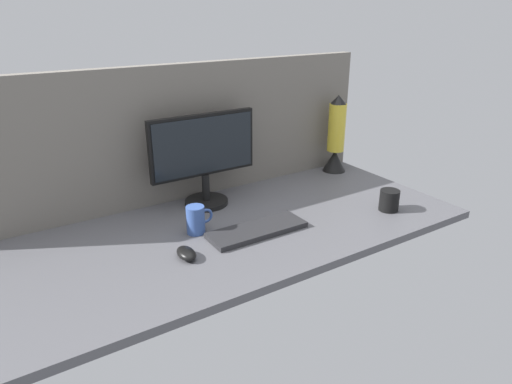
{
  "coord_description": "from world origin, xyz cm",
  "views": [
    {
      "loc": [
        -74.57,
        -135.52,
        77.12
      ],
      "look_at": [
        1.41,
        0.0,
        14.0
      ],
      "focal_mm": 32.2,
      "sensor_mm": 36.0,
      "label": 1
    }
  ],
  "objects_px": {
    "mug_black_travel": "(389,200)",
    "mouse": "(186,253)",
    "keyboard": "(257,230)",
    "lava_lamp": "(336,140)",
    "monitor": "(204,155)",
    "mug_ceramic_blue": "(196,219)"
  },
  "relations": [
    {
      "from": "mug_black_travel",
      "to": "mouse",
      "type": "bearing_deg",
      "value": 173.84
    },
    {
      "from": "keyboard",
      "to": "mug_black_travel",
      "type": "bearing_deg",
      "value": -11.83
    },
    {
      "from": "keyboard",
      "to": "lava_lamp",
      "type": "distance_m",
      "value": 0.8
    },
    {
      "from": "keyboard",
      "to": "mouse",
      "type": "xyz_separation_m",
      "value": [
        -0.3,
        -0.03,
        0.01
      ]
    },
    {
      "from": "mouse",
      "to": "mug_ceramic_blue",
      "type": "relative_size",
      "value": 0.92
    },
    {
      "from": "mouse",
      "to": "mug_black_travel",
      "type": "relative_size",
      "value": 1.12
    },
    {
      "from": "monitor",
      "to": "lava_lamp",
      "type": "distance_m",
      "value": 0.74
    },
    {
      "from": "mug_black_travel",
      "to": "lava_lamp",
      "type": "xyz_separation_m",
      "value": [
        0.14,
        0.49,
        0.12
      ]
    },
    {
      "from": "mouse",
      "to": "lava_lamp",
      "type": "xyz_separation_m",
      "value": [
        0.99,
        0.39,
        0.14
      ]
    },
    {
      "from": "mug_black_travel",
      "to": "mug_ceramic_blue",
      "type": "xyz_separation_m",
      "value": [
        -0.74,
        0.24,
        0.01
      ]
    },
    {
      "from": "keyboard",
      "to": "mouse",
      "type": "bearing_deg",
      "value": -174.04
    },
    {
      "from": "mug_ceramic_blue",
      "to": "lava_lamp",
      "type": "relative_size",
      "value": 0.27
    },
    {
      "from": "mug_black_travel",
      "to": "keyboard",
      "type": "bearing_deg",
      "value": 167.76
    },
    {
      "from": "monitor",
      "to": "mug_black_travel",
      "type": "xyz_separation_m",
      "value": [
        0.59,
        -0.46,
        -0.17
      ]
    },
    {
      "from": "mug_ceramic_blue",
      "to": "lava_lamp",
      "type": "height_order",
      "value": "lava_lamp"
    },
    {
      "from": "keyboard",
      "to": "mug_ceramic_blue",
      "type": "bearing_deg",
      "value": 147.75
    },
    {
      "from": "mouse",
      "to": "mug_black_travel",
      "type": "bearing_deg",
      "value": -5.24
    },
    {
      "from": "keyboard",
      "to": "mouse",
      "type": "distance_m",
      "value": 0.3
    },
    {
      "from": "mouse",
      "to": "monitor",
      "type": "bearing_deg",
      "value": 55.94
    },
    {
      "from": "mouse",
      "to": "lava_lamp",
      "type": "height_order",
      "value": "lava_lamp"
    },
    {
      "from": "monitor",
      "to": "mouse",
      "type": "height_order",
      "value": "monitor"
    },
    {
      "from": "mouse",
      "to": "mug_ceramic_blue",
      "type": "xyz_separation_m",
      "value": [
        0.11,
        0.15,
        0.04
      ]
    }
  ]
}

